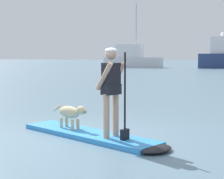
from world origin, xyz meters
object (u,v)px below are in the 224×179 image
object	(u,v)px
paddleboard	(96,136)
person_paddler	(112,86)
moored_boat_far_port	(132,59)
dog	(71,113)

from	to	relation	value
paddleboard	person_paddler	xyz separation A→B (m)	(0.44, -0.10, 1.04)
paddleboard	moored_boat_far_port	size ratio (longest dim) A/B	0.37
paddleboard	dog	xyz separation A→B (m)	(-0.74, 0.18, 0.39)
moored_boat_far_port	dog	bearing A→B (deg)	-64.83
person_paddler	moored_boat_far_port	bearing A→B (deg)	116.25
paddleboard	dog	distance (m)	0.85
person_paddler	dog	bearing A→B (deg)	166.62
moored_boat_far_port	person_paddler	bearing A→B (deg)	-63.75
paddleboard	moored_boat_far_port	xyz separation A→B (m)	(-21.82, 45.04, 1.32)
dog	moored_boat_far_port	size ratio (longest dim) A/B	0.11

